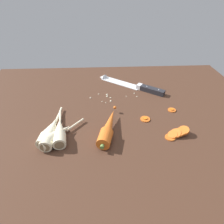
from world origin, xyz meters
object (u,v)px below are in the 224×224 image
chefs_knife (128,84)px  carrot_slice_stack (177,133)px  carrot_slice_stray_mid (172,110)px  parsnip_front (48,133)px  parsnip_mid_left (51,131)px  parsnip_back (60,131)px  whole_carrot (108,128)px  parsnip_mid_right (56,135)px  carrot_slice_stray_near (145,119)px

chefs_knife → carrot_slice_stack: size_ratio=3.65×
carrot_slice_stray_mid → parsnip_front: bearing=-164.1°
parsnip_mid_left → carrot_slice_stray_mid: (43.42, 12.08, -1.62)cm
parsnip_mid_left → parsnip_back: 2.68cm
parsnip_mid_left → parsnip_back: (2.68, -0.09, 0.00)cm
parsnip_front → whole_carrot: bearing=4.0°
parsnip_front → carrot_slice_stray_mid: (44.18, 12.54, -1.62)cm
whole_carrot → parsnip_mid_left: whole_carrot is taller
carrot_slice_stack → whole_carrot: bearing=173.2°
chefs_knife → carrot_slice_stack: (11.54, -35.89, 0.33)cm
parsnip_front → parsnip_back: 3.47cm
parsnip_mid_left → whole_carrot: bearing=2.7°
parsnip_mid_left → chefs_knife: bearing=49.6°
carrot_slice_stack → parsnip_mid_right: bearing=-179.7°
whole_carrot → parsnip_back: bearing=-176.5°
chefs_knife → carrot_slice_stray_near: (2.90, -26.89, -0.29)cm
carrot_slice_stray_near → whole_carrot: bearing=-155.0°
whole_carrot → parsnip_back: whole_carrot is taller
parsnip_mid_left → carrot_slice_stray_mid: size_ratio=7.36×
chefs_knife → carrot_slice_stray_mid: 26.32cm
parsnip_mid_left → carrot_slice_stray_near: bearing=12.8°
parsnip_front → parsnip_back: size_ratio=0.91×
parsnip_mid_right → carrot_slice_stack: bearing=0.3°
parsnip_mid_left → parsnip_mid_right: same height
whole_carrot → carrot_slice_stray_mid: size_ratio=7.23×
parsnip_mid_left → carrot_slice_stray_near: parsnip_mid_left is taller
parsnip_mid_right → carrot_slice_stray_mid: (41.52, 14.05, -1.62)cm
chefs_knife → carrot_slice_stray_mid: size_ratio=9.93×
parsnip_mid_left → parsnip_front: bearing=-148.5°
parsnip_mid_right → carrot_slice_stray_mid: bearing=18.7°
parsnip_front → parsnip_mid_right: 3.06cm
whole_carrot → parsnip_front: bearing=-176.0°
parsnip_mid_left → parsnip_back: size_ratio=1.12×
chefs_knife → parsnip_mid_left: (-29.05, -34.13, 1.33)cm
parsnip_back → carrot_slice_stray_near: bearing=14.0°
parsnip_back → carrot_slice_stack: size_ratio=2.40×
parsnip_back → carrot_slice_stray_near: size_ratio=5.58×
parsnip_mid_left → parsnip_back: same height
parsnip_mid_left → parsnip_mid_right: size_ratio=1.47×
carrot_slice_stack → carrot_slice_stray_mid: size_ratio=2.72×
whole_carrot → carrot_slice_stray_mid: (25.10, 11.20, -1.74)cm
carrot_slice_stack → carrot_slice_stray_near: 12.49cm
carrot_slice_stray_near → carrot_slice_stray_mid: same height
parsnip_mid_left → parsnip_mid_right: bearing=-46.2°
whole_carrot → parsnip_back: size_ratio=1.11×
carrot_slice_stray_mid → parsnip_mid_left: bearing=-164.5°
parsnip_mid_left → carrot_slice_stray_mid: parsnip_mid_left is taller
whole_carrot → carrot_slice_stack: size_ratio=2.66×
parsnip_mid_left → carrot_slice_stray_mid: 45.09cm
parsnip_front → parsnip_mid_left: size_ratio=0.81×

